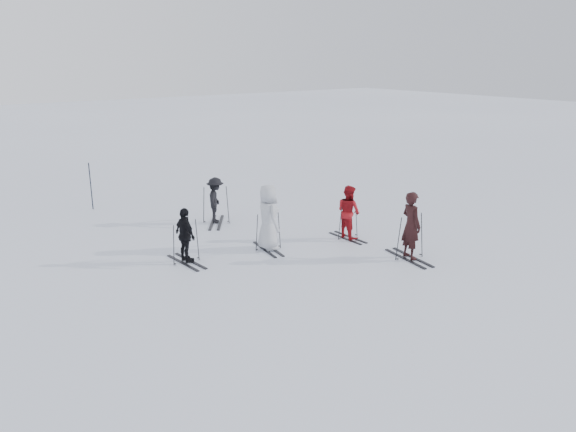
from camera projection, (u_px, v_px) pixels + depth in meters
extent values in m
plane|color=silver|center=(309.00, 257.00, 16.13)|extent=(120.00, 120.00, 0.00)
imported|color=black|center=(411.00, 226.00, 15.76)|extent=(0.57, 0.77, 1.93)
imported|color=maroon|center=(349.00, 213.00, 17.56)|extent=(0.64, 0.82, 1.68)
imported|color=#ADB1B7|center=(268.00, 218.00, 16.50)|extent=(0.78, 1.05, 1.95)
imported|color=black|center=(185.00, 236.00, 15.51)|extent=(0.44, 0.93, 1.54)
imported|color=black|center=(216.00, 201.00, 19.17)|extent=(1.05, 1.17, 1.57)
cylinder|color=black|center=(91.00, 186.00, 20.87)|extent=(0.04, 0.04, 1.77)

